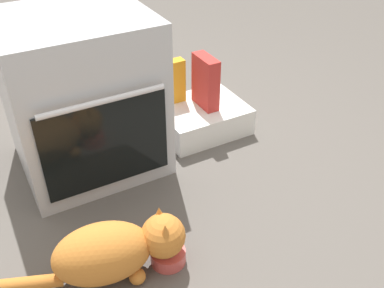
% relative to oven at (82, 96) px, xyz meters
% --- Properties ---
extents(ground, '(8.00, 8.00, 0.00)m').
position_rel_oven_xyz_m(ground, '(0.02, -0.44, -0.37)').
color(ground, '#56514C').
extents(oven, '(0.65, 0.64, 0.75)m').
position_rel_oven_xyz_m(oven, '(0.00, 0.00, 0.00)').
color(oven, '#B7BABF').
rests_on(oven, ground).
extents(pantry_cabinet, '(0.46, 0.38, 0.15)m').
position_rel_oven_xyz_m(pantry_cabinet, '(0.63, -0.01, -0.30)').
color(pantry_cabinet, white).
rests_on(pantry_cabinet, ground).
extents(food_bowl, '(0.14, 0.14, 0.08)m').
position_rel_oven_xyz_m(food_bowl, '(0.05, -0.76, -0.34)').
color(food_bowl, '#C64C47').
rests_on(food_bowl, ground).
extents(cat, '(0.75, 0.29, 0.24)m').
position_rel_oven_xyz_m(cat, '(-0.14, -0.72, -0.24)').
color(cat, '#C6752D').
rests_on(cat, ground).
extents(cereal_box, '(0.07, 0.18, 0.28)m').
position_rel_oven_xyz_m(cereal_box, '(0.65, -0.01, -0.08)').
color(cereal_box, '#B72D28').
rests_on(cereal_box, pantry_cabinet).
extents(juice_carton, '(0.09, 0.06, 0.24)m').
position_rel_oven_xyz_m(juice_carton, '(0.54, 0.11, -0.10)').
color(juice_carton, orange).
rests_on(juice_carton, pantry_cabinet).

